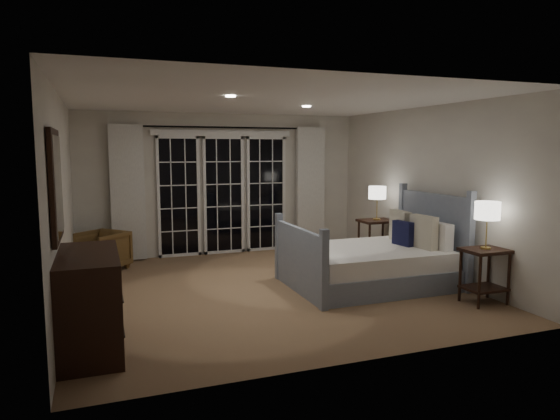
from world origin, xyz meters
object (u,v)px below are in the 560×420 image
object	(u,v)px
nightstand_right	(376,234)
dresser	(90,301)
nightstand_left	(485,267)
bed	(373,262)
lamp_right	(377,193)
lamp_left	(487,211)
armchair	(101,251)

from	to	relation	value
nightstand_right	dresser	size ratio (longest dim) A/B	0.55
nightstand_left	nightstand_right	size ratio (longest dim) A/B	0.95
nightstand_left	dresser	world-z (taller)	dresser
dresser	nightstand_right	bearing A→B (deg)	26.75
bed	lamp_right	bearing A→B (deg)	57.28
bed	nightstand_left	distance (m)	1.47
nightstand_right	lamp_right	bearing A→B (deg)	90.00
lamp_left	lamp_right	bearing A→B (deg)	91.54
bed	nightstand_left	world-z (taller)	bed
nightstand_left	nightstand_right	bearing A→B (deg)	91.54
nightstand_right	armchair	distance (m)	4.41
lamp_right	armchair	distance (m)	4.48
bed	lamp_left	distance (m)	1.67
dresser	lamp_right	bearing A→B (deg)	26.75
bed	armchair	size ratio (longest dim) A/B	3.18
nightstand_right	armchair	bearing A→B (deg)	167.12
bed	lamp_left	bearing A→B (deg)	-54.99
lamp_right	dresser	bearing A→B (deg)	-153.25
lamp_right	lamp_left	bearing A→B (deg)	-88.46
nightstand_left	lamp_left	distance (m)	0.69
armchair	dresser	distance (m)	3.22
lamp_left	lamp_right	xyz separation A→B (m)	(-0.06, 2.40, 0.02)
lamp_left	nightstand_left	bearing A→B (deg)	-26.57
bed	nightstand_right	size ratio (longest dim) A/B	3.00
lamp_right	dresser	world-z (taller)	lamp_right
lamp_left	dresser	xyz separation A→B (m)	(-4.49, 0.17, -0.68)
nightstand_left	armchair	world-z (taller)	nightstand_left
nightstand_left	nightstand_right	distance (m)	2.40
nightstand_left	armchair	size ratio (longest dim) A/B	1.00
nightstand_left	nightstand_right	xyz separation A→B (m)	(-0.06, 2.40, 0.03)
nightstand_right	lamp_right	world-z (taller)	lamp_right
nightstand_right	lamp_right	size ratio (longest dim) A/B	1.29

